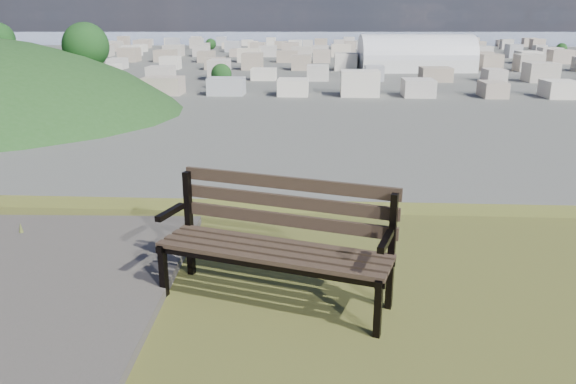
{
  "coord_description": "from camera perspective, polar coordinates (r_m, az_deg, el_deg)",
  "views": [
    {
      "loc": [
        -0.87,
        -2.17,
        27.19
      ],
      "look_at": [
        -1.22,
        3.85,
        25.3
      ],
      "focal_mm": 35.0,
      "sensor_mm": 36.0,
      "label": 1
    }
  ],
  "objects": [
    {
      "name": "park_bench",
      "position": [
        4.45,
        -1.02,
        -4.35
      ],
      "size": [
        1.92,
        1.1,
        0.96
      ],
      "rotation": [
        0.0,
        0.0,
        -0.3
      ],
      "color": "#3D3023",
      "rests_on": "hilltop_mesa"
    },
    {
      "name": "city_blocks",
      "position": [
        397.32,
        3.54,
        14.0
      ],
      "size": [
        395.0,
        361.0,
        7.0
      ],
      "color": "#BFB3A8",
      "rests_on": "ground"
    },
    {
      "name": "arena",
      "position": [
        302.3,
        12.83,
        12.96
      ],
      "size": [
        59.29,
        29.16,
        24.23
      ],
      "rotation": [
        0.0,
        0.0,
        0.09
      ],
      "color": "silver",
      "rests_on": "ground"
    },
    {
      "name": "city_trees",
      "position": [
        322.96,
        -1.26,
        13.48
      ],
      "size": [
        406.52,
        387.2,
        9.98
      ],
      "color": "#35221A",
      "rests_on": "ground"
    },
    {
      "name": "far_hills",
      "position": [
        1406.38,
        0.91,
        17.38
      ],
      "size": [
        2050.0,
        340.0,
        60.0
      ],
      "color": "#838CA3",
      "rests_on": "ground"
    },
    {
      "name": "bay_water",
      "position": [
        902.58,
        3.5,
        15.69
      ],
      "size": [
        2400.0,
        700.0,
        0.12
      ],
      "primitive_type": "cube",
      "color": "#828DA6",
      "rests_on": "ground"
    }
  ]
}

